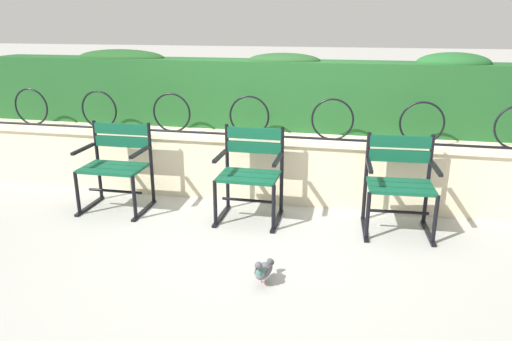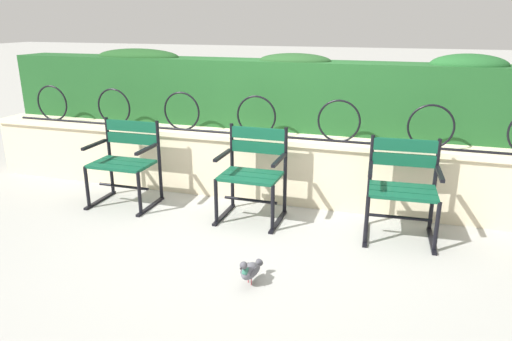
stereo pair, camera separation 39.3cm
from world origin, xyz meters
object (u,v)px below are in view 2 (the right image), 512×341
object	(u,v)px
park_chair_left	(126,160)
park_chair_right	(403,186)
park_chair_centre	(253,171)
pigeon_near_chairs	(250,270)

from	to	relation	value
park_chair_left	park_chair_right	distance (m)	2.73
park_chair_centre	pigeon_near_chairs	xyz separation A→B (m)	(0.36, -1.18, -0.35)
park_chair_left	pigeon_near_chairs	xyz separation A→B (m)	(1.73, -1.14, -0.35)
park_chair_right	pigeon_near_chairs	world-z (taller)	park_chair_right
park_chair_left	park_chair_centre	distance (m)	1.37
park_chair_left	park_chair_centre	xyz separation A→B (m)	(1.37, 0.03, 0.00)
pigeon_near_chairs	park_chair_centre	bearing A→B (deg)	107.02
park_chair_centre	park_chair_right	xyz separation A→B (m)	(1.36, 0.01, -0.00)
park_chair_left	park_chair_centre	world-z (taller)	park_chair_centre
park_chair_centre	park_chair_left	bearing A→B (deg)	-178.66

